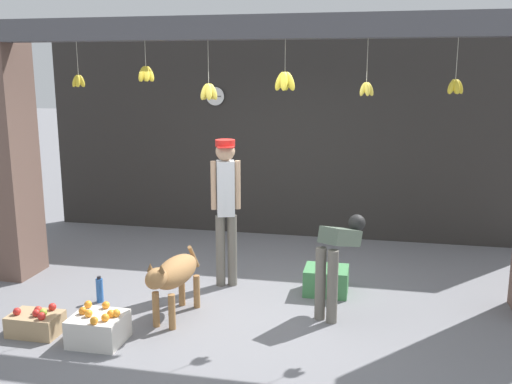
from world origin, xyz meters
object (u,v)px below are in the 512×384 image
object	(u,v)px
shopkeeper	(226,200)
wall_clock	(215,96)
fruit_crate_oranges	(98,328)
water_bottle	(100,290)
dog	(174,274)
produce_box_green	(326,280)
worker_stooping	(337,254)
fruit_crate_apples	(36,323)

from	to	relation	value
shopkeeper	wall_clock	world-z (taller)	wall_clock
fruit_crate_oranges	water_bottle	xyz separation A→B (m)	(-0.44, 0.89, -0.01)
dog	wall_clock	size ratio (longest dim) A/B	3.64
fruit_crate_oranges	produce_box_green	size ratio (longest dim) A/B	0.98
worker_stooping	fruit_crate_oranges	bearing A→B (deg)	-126.98
dog	fruit_crate_oranges	xyz separation A→B (m)	(-0.52, -0.65, -0.34)
worker_stooping	fruit_crate_oranges	xyz separation A→B (m)	(-2.14, -1.10, -0.51)
dog	fruit_crate_apples	size ratio (longest dim) A/B	2.21
fruit_crate_apples	fruit_crate_oranges	bearing A→B (deg)	-3.00
shopkeeper	produce_box_green	distance (m)	1.48
produce_box_green	worker_stooping	bearing A→B (deg)	-75.20
fruit_crate_apples	produce_box_green	distance (m)	3.12
produce_box_green	fruit_crate_oranges	bearing A→B (deg)	-140.04
fruit_crate_oranges	water_bottle	distance (m)	0.99
worker_stooping	produce_box_green	world-z (taller)	worker_stooping
fruit_crate_apples	water_bottle	size ratio (longest dim) A/B	1.63
dog	fruit_crate_apples	distance (m)	1.40
shopkeeper	fruit_crate_oranges	world-z (taller)	shopkeeper
shopkeeper	wall_clock	xyz separation A→B (m)	(-0.74, 2.24, 1.09)
dog	fruit_crate_apples	bearing A→B (deg)	-55.09
fruit_crate_oranges	wall_clock	xyz separation A→B (m)	(0.06, 3.91, 1.99)
shopkeeper	worker_stooping	world-z (taller)	shopkeeper
worker_stooping	produce_box_green	distance (m)	0.77
water_bottle	wall_clock	bearing A→B (deg)	80.64
fruit_crate_oranges	produce_box_green	world-z (taller)	fruit_crate_oranges
fruit_crate_oranges	fruit_crate_apples	size ratio (longest dim) A/B	1.00
water_bottle	dog	bearing A→B (deg)	-14.00
dog	water_bottle	bearing A→B (deg)	-96.16
fruit_crate_oranges	wall_clock	distance (m)	4.38
shopkeeper	produce_box_green	xyz separation A→B (m)	(1.18, -0.01, -0.89)
worker_stooping	water_bottle	bearing A→B (deg)	-149.53
shopkeeper	fruit_crate_apples	distance (m)	2.40
produce_box_green	wall_clock	bearing A→B (deg)	130.69
water_bottle	fruit_crate_oranges	bearing A→B (deg)	-63.77
fruit_crate_apples	dog	bearing A→B (deg)	27.06
worker_stooping	produce_box_green	bearing A→B (deg)	130.54
worker_stooping	wall_clock	size ratio (longest dim) A/B	3.38
worker_stooping	water_bottle	xyz separation A→B (m)	(-2.57, -0.21, -0.52)
shopkeeper	water_bottle	xyz separation A→B (m)	(-1.24, -0.78, -0.90)
worker_stooping	produce_box_green	xyz separation A→B (m)	(-0.15, 0.56, -0.51)
fruit_crate_oranges	produce_box_green	xyz separation A→B (m)	(1.99, 1.67, 0.01)
fruit_crate_oranges	fruit_crate_apples	bearing A→B (deg)	177.00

